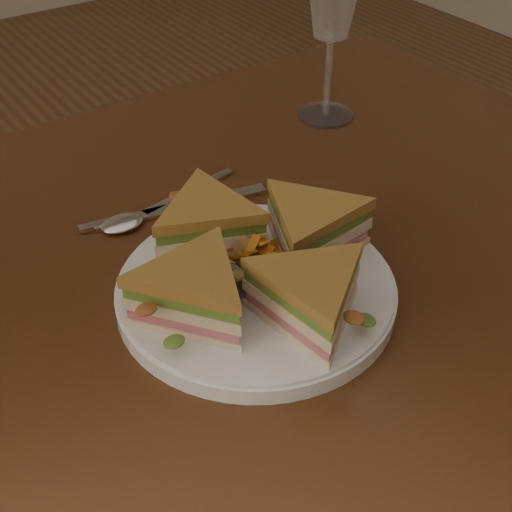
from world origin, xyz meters
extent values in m
cube|color=#32180B|center=(0.00, 0.00, 0.73)|extent=(1.20, 0.80, 0.04)
cylinder|color=black|center=(0.54, 0.34, 0.35)|extent=(0.06, 0.06, 0.71)
cylinder|color=white|center=(0.06, -0.06, 0.76)|extent=(0.26, 0.26, 0.02)
cube|color=silver|center=(0.10, 0.14, 0.75)|extent=(0.13, 0.03, 0.00)
ellipsoid|color=silver|center=(0.00, 0.12, 0.76)|extent=(0.05, 0.03, 0.01)
cube|color=silver|center=(0.07, 0.11, 0.75)|extent=(0.20, 0.06, 0.00)
cube|color=silver|center=(-0.02, 0.13, 0.75)|extent=(0.05, 0.02, 0.00)
cylinder|color=white|center=(0.35, 0.20, 0.75)|extent=(0.08, 0.08, 0.00)
cylinder|color=white|center=(0.35, 0.20, 0.81)|extent=(0.01, 0.01, 0.11)
camera|label=1|loc=(-0.23, -0.48, 1.20)|focal=50.00mm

